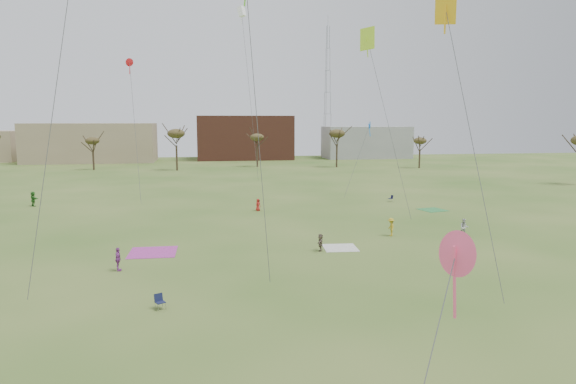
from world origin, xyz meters
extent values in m
plane|color=#31571B|center=(0.00, 0.00, 0.00)|extent=(260.00, 260.00, 0.00)
imported|color=brown|center=(3.32, 15.86, 0.72)|extent=(0.77, 1.39, 1.43)
imported|color=#B29721|center=(11.01, 20.22, 0.84)|extent=(0.71, 1.13, 1.68)
imported|color=purple|center=(-12.13, 12.68, 0.85)|extent=(0.48, 1.02, 1.70)
imported|color=silver|center=(17.67, 19.06, 0.82)|extent=(0.95, 0.85, 1.63)
imported|color=#2F7326|center=(-27.25, 43.22, 0.94)|extent=(1.53, 1.69, 1.87)
imported|color=#A9221C|center=(0.19, 35.48, 0.72)|extent=(0.83, 0.81, 1.44)
cube|color=silver|center=(5.19, 16.56, 0.00)|extent=(2.97, 2.97, 0.03)
cube|color=#A93494|center=(-10.23, 17.56, 0.00)|extent=(3.81, 3.81, 0.03)
cube|color=#2F813E|center=(20.92, 32.66, 0.00)|extent=(3.42, 3.42, 0.03)
cube|color=#141A39|center=(-8.54, 4.52, 0.42)|extent=(0.68, 0.68, 0.04)
cube|color=#141A39|center=(-8.65, 4.73, 0.65)|extent=(0.50, 0.35, 0.44)
cube|color=black|center=(18.18, 39.53, 0.42)|extent=(0.59, 0.59, 0.04)
cube|color=black|center=(18.40, 39.58, 0.65)|extent=(0.23, 0.52, 0.44)
cylinder|color=#4C4C51|center=(-2.77, 5.63, 9.62)|extent=(1.34, 0.15, 17.44)
cone|color=#E24772|center=(2.73, -7.81, 6.00)|extent=(1.64, 0.12, 1.64)
cube|color=#E24772|center=(2.73, -7.81, 4.96)|extent=(0.08, 0.08, 2.69)
cylinder|color=#4C4C51|center=(1.46, -9.06, 3.45)|extent=(2.57, 2.55, 5.12)
cube|color=gold|center=(8.45, 5.60, 17.20)|extent=(0.92, 0.92, 1.81)
cube|color=gold|center=(8.45, 5.60, 16.56)|extent=(0.08, 0.08, 1.63)
cylinder|color=#4C4C51|center=(9.13, 2.82, 9.05)|extent=(1.39, 5.61, 16.31)
cylinder|color=#4C4C51|center=(-13.82, 6.08, 12.34)|extent=(3.64, 2.69, 22.88)
cone|color=blue|center=(15.36, 40.34, 10.06)|extent=(1.02, 0.07, 1.02)
cube|color=blue|center=(15.36, 40.34, 9.41)|extent=(0.08, 0.08, 1.67)
cylinder|color=#4C4C51|center=(13.39, 39.18, 5.48)|extent=(3.99, 2.36, 9.18)
cube|color=#9ECF22|center=(10.18, 25.93, 18.63)|extent=(1.14, 1.14, 2.25)
cube|color=#9ECF22|center=(10.18, 25.93, 17.85)|extent=(0.08, 0.08, 2.02)
cylinder|color=#4C4C51|center=(12.18, 24.49, 9.77)|extent=(4.04, 2.93, 17.74)
cone|color=red|center=(-14.93, 43.34, 17.82)|extent=(1.01, 0.07, 1.01)
cube|color=red|center=(-14.93, 43.34, 17.18)|extent=(0.08, 0.08, 1.65)
cylinder|color=#4C4C51|center=(-14.22, 40.46, 9.36)|extent=(1.47, 5.79, 16.93)
cube|color=white|center=(0.13, 57.72, 27.32)|extent=(0.86, 0.86, 1.47)
cube|color=white|center=(0.13, 57.72, 26.46)|extent=(0.08, 0.08, 2.21)
cylinder|color=#4C4C51|center=(1.36, 58.16, 14.11)|extent=(2.52, 0.91, 26.42)
cylinder|color=#3A2B1E|center=(-30.00, 92.00, 2.16)|extent=(0.40, 0.40, 4.32)
ellipsoid|color=#473D1E|center=(-30.00, 92.00, 6.34)|extent=(3.02, 3.02, 1.58)
cylinder|color=#3A2B1E|center=(-12.00, 88.00, 2.70)|extent=(0.40, 0.40, 5.40)
ellipsoid|color=#473D1E|center=(-12.00, 88.00, 7.92)|extent=(3.78, 3.78, 1.98)
cylinder|color=#3A2B1E|center=(6.00, 94.00, 2.34)|extent=(0.40, 0.40, 4.68)
ellipsoid|color=#473D1E|center=(6.00, 94.00, 6.86)|extent=(3.28, 3.28, 1.72)
cylinder|color=#3A2B1E|center=(24.00, 90.00, 2.64)|extent=(0.40, 0.40, 5.28)
ellipsoid|color=#473D1E|center=(24.00, 90.00, 7.74)|extent=(3.70, 3.70, 1.94)
cylinder|color=#3A2B1E|center=(42.00, 85.00, 2.10)|extent=(0.40, 0.40, 4.20)
ellipsoid|color=#473D1E|center=(42.00, 85.00, 6.16)|extent=(2.94, 2.94, 1.54)
cube|color=#937F60|center=(-35.00, 115.00, 5.00)|extent=(32.00, 14.00, 10.00)
cube|color=brown|center=(5.00, 120.00, 6.00)|extent=(26.00, 16.00, 12.00)
cube|color=gray|center=(40.00, 118.00, 4.50)|extent=(24.00, 12.00, 9.00)
cylinder|color=#9EA3A8|center=(30.90, 125.00, 19.00)|extent=(0.16, 0.16, 38.00)
cylinder|color=#9EA3A8|center=(29.55, 125.78, 19.00)|extent=(0.16, 0.16, 38.00)
cylinder|color=#9EA3A8|center=(29.55, 124.22, 19.00)|extent=(0.16, 0.16, 38.00)
cylinder|color=#9EA3A8|center=(30.00, 125.00, 39.50)|extent=(0.10, 0.10, 3.00)
camera|label=1|loc=(-5.81, -23.90, 10.58)|focal=31.75mm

